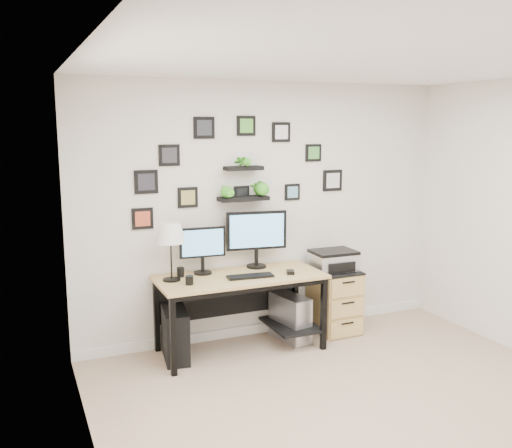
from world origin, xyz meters
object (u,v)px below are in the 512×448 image
monitor_right (257,234)px  pc_tower_grey (290,318)px  monitor_left (203,247)px  mug (189,280)px  printer (334,260)px  pc_tower_black (175,334)px  desk (242,287)px  file_cabinet (334,300)px  table_lamp (171,234)px

monitor_right → pc_tower_grey: (0.29, -0.18, -0.85)m
monitor_left → mug: size_ratio=5.57×
pc_tower_grey → printer: bearing=6.7°
pc_tower_black → pc_tower_grey: bearing=8.1°
monitor_left → pc_tower_black: size_ratio=0.95×
mug → pc_tower_grey: bearing=7.9°
monitor_left → printer: size_ratio=1.00×
pc_tower_grey → printer: (0.53, 0.06, 0.54)m
desk → monitor_left: size_ratio=3.51×
file_cabinet → pc_tower_grey: bearing=-174.6°
printer → monitor_right: bearing=171.8°
monitor_right → pc_tower_grey: bearing=-31.7°
pc_tower_black → printer: bearing=10.3°
pc_tower_black → printer: (1.73, 0.06, 0.53)m
mug → pc_tower_black: 0.58m
monitor_right → mug: (-0.80, -0.33, -0.30)m
file_cabinet → monitor_left: bearing=175.7°
monitor_right → pc_tower_black: (-0.90, -0.18, -0.85)m
table_lamp → mug: bearing=-61.1°
mug → pc_tower_grey: 1.24m
table_lamp → mug: table_lamp is taller
monitor_right → printer: monitor_right is taller
monitor_right → printer: bearing=-8.2°
monitor_right → pc_tower_grey: 0.92m
desk → pc_tower_grey: 0.65m
desk → monitor_left: (-0.34, 0.16, 0.39)m
desk → pc_tower_black: bearing=179.2°
mug → pc_tower_black: size_ratio=0.17×
pc_tower_black → file_cabinet: size_ratio=0.71×
desk → mug: bearing=-165.7°
mug → file_cabinet: bearing=7.1°
pc_tower_black → file_cabinet: file_cabinet is taller
monitor_left → pc_tower_grey: bearing=-10.3°
table_lamp → pc_tower_black: table_lamp is taller
monitor_left → printer: bearing=-3.9°
monitor_left → pc_tower_black: (-0.33, -0.16, -0.78)m
table_lamp → pc_tower_grey: bearing=-2.3°
mug → printer: (1.63, 0.21, -0.02)m
desk → printer: printer is taller
mug → pc_tower_grey: size_ratio=0.16×
desk → monitor_left: monitor_left is taller
pc_tower_grey → monitor_left: bearing=169.7°
pc_tower_black → printer: size_ratio=1.05×
pc_tower_black → file_cabinet: (1.75, 0.05, 0.10)m
monitor_right → file_cabinet: (0.84, -0.13, -0.75)m
table_lamp → printer: size_ratio=1.19×
desk → pc_tower_grey: bearing=0.7°
pc_tower_black → monitor_left: bearing=33.5°
pc_tower_grey → desk: bearing=-179.3°
table_lamp → file_cabinet: table_lamp is taller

